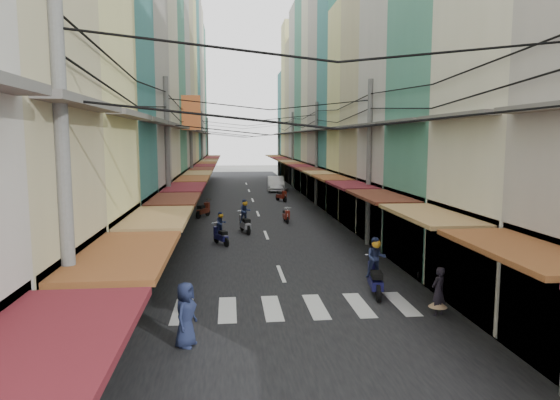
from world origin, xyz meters
TOP-DOWN VIEW (x-y plane):
  - ground at (0.00, 0.00)m, footprint 160.00×160.00m
  - road at (0.00, 20.00)m, footprint 10.00×80.00m
  - sidewalk_left at (-6.50, 20.00)m, footprint 3.00×80.00m
  - sidewalk_right at (6.50, 20.00)m, footprint 3.00×80.00m
  - crosswalk at (-0.00, -6.00)m, footprint 7.55×2.40m
  - building_row_left at (-7.92, 16.56)m, footprint 7.80×67.67m
  - building_row_right at (7.92, 16.45)m, footprint 7.80×68.98m
  - utility_poles at (0.00, 15.01)m, footprint 10.20×66.13m
  - white_car at (2.73, 29.41)m, footprint 5.47×2.39m
  - bicycle at (5.90, 0.62)m, footprint 1.64×1.03m
  - moving_scooters at (0.10, 5.41)m, footprint 7.19×27.83m
  - parked_scooters at (3.93, -3.50)m, footprint 12.94×11.84m
  - pedestrians at (-4.22, 1.83)m, footprint 12.29×19.41m
  - market_umbrella at (6.87, -4.29)m, footprint 2.38×2.38m
  - traffic_sign at (5.39, -2.93)m, footprint 0.10×0.57m

SIDE VIEW (x-z plane):
  - ground at x=0.00m, z-range 0.00..0.00m
  - white_car at x=2.73m, z-range -0.95..0.95m
  - bicycle at x=5.90m, z-range -0.53..0.53m
  - road at x=0.00m, z-range 0.00..0.02m
  - crosswalk at x=0.00m, z-range 0.02..0.03m
  - sidewalk_left at x=-6.50m, z-range 0.00..0.06m
  - sidewalk_right at x=6.50m, z-range 0.00..0.06m
  - parked_scooters at x=3.93m, z-range -0.03..0.95m
  - moving_scooters at x=0.10m, z-range -0.45..1.54m
  - pedestrians at x=-4.22m, z-range -0.07..2.08m
  - traffic_sign at x=5.39m, z-range 0.57..3.18m
  - market_umbrella at x=6.87m, z-range 0.96..3.47m
  - utility_poles at x=0.00m, z-range 2.49..10.69m
  - building_row_right at x=7.92m, z-range -1.89..20.71m
  - building_row_left at x=-7.92m, z-range -2.07..21.63m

